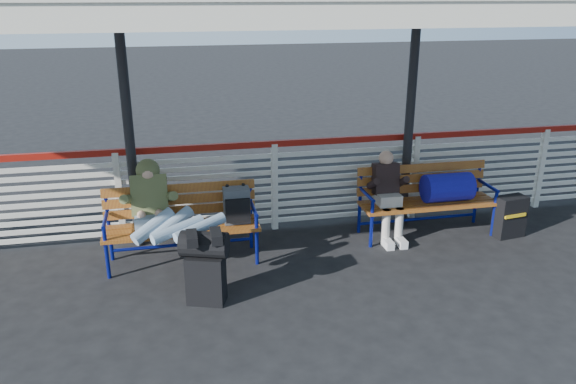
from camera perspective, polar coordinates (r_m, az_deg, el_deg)
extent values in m
plane|color=black|center=(6.07, 2.05, -10.70)|extent=(60.00, 60.00, 0.00)
cube|color=silver|center=(7.51, -1.38, 0.50)|extent=(12.00, 0.04, 1.04)
cube|color=maroon|center=(7.33, -1.41, 4.93)|extent=(12.00, 0.06, 0.08)
cube|color=silver|center=(4.42, 5.32, 18.07)|extent=(12.60, 0.06, 0.30)
cylinder|color=black|center=(7.02, -15.88, 6.03)|extent=(0.12, 0.12, 3.00)
cylinder|color=black|center=(7.65, 12.26, 7.43)|extent=(0.12, 0.12, 3.00)
cube|color=black|center=(5.93, -8.32, -8.77)|extent=(0.44, 0.34, 0.53)
cylinder|color=black|center=(5.75, -8.52, -5.28)|extent=(0.54, 0.41, 0.27)
cube|color=#A4691F|center=(6.70, -10.69, -3.67)|extent=(1.80, 0.50, 0.04)
cube|color=#A4691F|center=(6.84, -10.90, -0.75)|extent=(1.80, 0.10, 0.40)
cylinder|color=navy|center=(6.66, -17.87, -6.61)|extent=(0.04, 0.04, 0.45)
cylinder|color=navy|center=(6.67, -3.18, -5.57)|extent=(0.04, 0.04, 0.45)
cylinder|color=navy|center=(7.00, -17.74, -3.27)|extent=(0.04, 0.04, 0.90)
cylinder|color=navy|center=(7.01, -3.81, -2.29)|extent=(0.04, 0.04, 0.90)
cube|color=#51555A|center=(6.67, -5.24, -1.34)|extent=(0.31, 0.19, 0.43)
cube|color=#A4691F|center=(7.58, 14.07, -1.13)|extent=(1.80, 0.50, 0.04)
cube|color=#A4691F|center=(7.71, 13.41, 1.41)|extent=(1.80, 0.10, 0.40)
cylinder|color=navy|center=(7.17, 8.46, -3.90)|extent=(0.04, 0.04, 0.45)
cylinder|color=navy|center=(7.90, 20.13, -2.67)|extent=(0.04, 0.04, 0.45)
cylinder|color=navy|center=(7.50, 7.32, -0.92)|extent=(0.04, 0.04, 0.90)
cylinder|color=navy|center=(8.19, 18.63, -0.01)|extent=(0.04, 0.04, 0.90)
cylinder|color=#110F8C|center=(7.62, 15.89, 0.46)|extent=(0.63, 0.37, 0.37)
cube|color=#859CB3|center=(6.72, -13.74, -3.00)|extent=(0.36, 0.26, 0.18)
cube|color=#50592F|center=(6.81, -13.88, -0.35)|extent=(0.42, 0.38, 0.53)
sphere|color=#50592F|center=(6.82, -14.06, 2.14)|extent=(0.28, 0.28, 0.28)
sphere|color=tan|center=(6.79, -14.06, 1.96)|extent=(0.21, 0.21, 0.21)
cube|color=black|center=(5.65, -9.75, -4.66)|extent=(0.11, 0.27, 0.10)
cube|color=black|center=(5.66, -7.31, -4.48)|extent=(0.11, 0.27, 0.10)
cube|color=#B9B2A7|center=(7.36, 10.16, -0.80)|extent=(0.30, 0.24, 0.16)
cube|color=black|center=(7.40, 9.88, 1.38)|extent=(0.32, 0.23, 0.42)
sphere|color=tan|center=(7.34, 9.94, 3.43)|extent=(0.19, 0.19, 0.19)
cylinder|color=#B9B2A7|center=(7.28, 9.88, -3.48)|extent=(0.11, 0.11, 0.46)
cylinder|color=#B9B2A7|center=(7.35, 11.19, -3.35)|extent=(0.11, 0.11, 0.46)
cube|color=silver|center=(7.27, 10.08, -5.16)|extent=(0.10, 0.24, 0.10)
cube|color=silver|center=(7.34, 11.39, -5.01)|extent=(0.10, 0.24, 0.10)
cube|color=black|center=(7.95, 21.59, -2.33)|extent=(0.43, 0.28, 0.55)
cube|color=gold|center=(7.83, 22.11, -2.27)|extent=(0.33, 0.07, 0.04)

